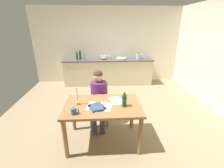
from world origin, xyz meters
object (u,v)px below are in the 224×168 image
(mixing_bowl, at_px, (104,58))
(wine_glass_back_left, at_px, (105,55))
(book_cookery, at_px, (97,107))
(wine_bottle_on_table, at_px, (124,101))
(dining_table, at_px, (103,110))
(wine_glass_near_sink, at_px, (110,55))
(sink_unit, at_px, (121,58))
(bottle_oil, at_px, (77,56))
(book_magazine, at_px, (97,107))
(stovetop_kettle, at_px, (139,56))
(wine_glass_back_right, at_px, (102,55))
(chair_at_table, at_px, (99,101))
(bottle_vinegar, at_px, (80,55))
(wine_glass_by_kettle, at_px, (107,55))
(bottle_wine_red, at_px, (84,56))
(candlestick, at_px, (77,100))
(person_seated, at_px, (99,96))

(mixing_bowl, distance_m, wine_glass_back_left, 0.18)
(book_cookery, relative_size, wine_bottle_on_table, 1.01)
(dining_table, relative_size, book_cookery, 5.20)
(wine_bottle_on_table, distance_m, wine_glass_near_sink, 3.22)
(dining_table, xyz_separation_m, sink_unit, (0.66, 2.99, 0.28))
(bottle_oil, height_order, mixing_bowl, bottle_oil)
(book_magazine, xyz_separation_m, stovetop_kettle, (1.36, 3.08, 0.24))
(mixing_bowl, bearing_deg, wine_glass_back_right, 111.39)
(sink_unit, height_order, wine_glass_back_left, sink_unit)
(chair_at_table, height_order, bottle_oil, bottle_oil)
(book_cookery, bearing_deg, bottle_vinegar, 86.23)
(bottle_vinegar, bearing_deg, wine_glass_near_sink, 5.47)
(dining_table, height_order, wine_glass_back_right, wine_glass_back_right)
(stovetop_kettle, bearing_deg, wine_glass_near_sink, 171.46)
(wine_glass_by_kettle, bearing_deg, bottle_wine_red, -165.07)
(candlestick, bearing_deg, bottle_vinegar, 96.46)
(person_seated, distance_m, wine_glass_by_kettle, 2.66)
(dining_table, height_order, person_seated, person_seated)
(person_seated, height_order, candlestick, person_seated)
(chair_at_table, height_order, person_seated, person_seated)
(bottle_oil, relative_size, mixing_bowl, 1.42)
(wine_bottle_on_table, xyz_separation_m, wine_glass_near_sink, (-0.09, 3.21, 0.15))
(wine_glass_back_right, bearing_deg, wine_glass_near_sink, 0.00)
(book_cookery, bearing_deg, chair_at_table, 73.11)
(chair_at_table, distance_m, bottle_wine_red, 2.40)
(book_magazine, distance_m, wine_glass_back_left, 3.25)
(stovetop_kettle, bearing_deg, bottle_oil, -179.45)
(person_seated, xyz_separation_m, book_cookery, (-0.01, -0.62, 0.09))
(stovetop_kettle, xyz_separation_m, wine_glass_back_left, (-1.19, 0.15, 0.01))
(chair_at_table, distance_m, wine_glass_by_kettle, 2.55)
(dining_table, bearing_deg, wine_bottle_on_table, -11.79)
(bottle_vinegar, bearing_deg, mixing_bowl, -4.64)
(mixing_bowl, bearing_deg, wine_glass_by_kettle, 56.28)
(bottle_oil, bearing_deg, wine_glass_near_sink, 8.65)
(wine_bottle_on_table, relative_size, wine_glass_near_sink, 1.60)
(bottle_wine_red, bearing_deg, wine_glass_back_right, 18.96)
(candlestick, bearing_deg, bottle_oil, 98.44)
(dining_table, relative_size, bottle_wine_red, 4.52)
(book_magazine, xyz_separation_m, book_cookery, (0.00, -0.01, 0.01))
(mixing_bowl, xyz_separation_m, wine_glass_back_right, (-0.06, 0.16, 0.07))
(wine_bottle_on_table, bearing_deg, book_magazine, -177.24)
(book_magazine, relative_size, bottle_wine_red, 0.71)
(chair_at_table, height_order, sink_unit, sink_unit)
(dining_table, xyz_separation_m, candlestick, (-0.42, 0.03, 0.20))
(candlestick, height_order, stovetop_kettle, stovetop_kettle)
(chair_at_table, relative_size, mixing_bowl, 4.55)
(wine_glass_back_right, bearing_deg, candlestick, -97.49)
(book_magazine, distance_m, wine_glass_near_sink, 3.26)
(wine_bottle_on_table, distance_m, bottle_vinegar, 3.31)
(wine_glass_back_right, bearing_deg, bottle_wine_red, -161.04)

